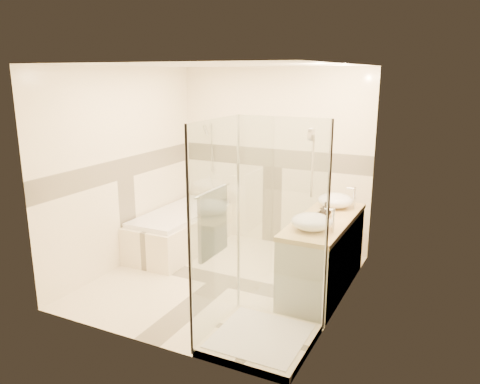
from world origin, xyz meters
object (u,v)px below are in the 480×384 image
at_px(vanity, 323,254).
at_px(vessel_sink_near, 335,200).
at_px(vessel_sink_far, 312,222).
at_px(amenity_bottle_b, 326,209).
at_px(bathtub, 181,228).
at_px(amenity_bottle_a, 321,214).
at_px(shower_enclosure, 253,288).

xyz_separation_m(vanity, vessel_sink_near, (-0.02, 0.50, 0.51)).
distance_m(vessel_sink_far, amenity_bottle_b, 0.52).
height_order(bathtub, vanity, vanity).
relative_size(bathtub, vessel_sink_far, 4.05).
xyz_separation_m(vessel_sink_near, amenity_bottle_a, (0.00, -0.59, -0.01)).
distance_m(bathtub, amenity_bottle_b, 2.23).
bearing_deg(amenity_bottle_b, amenity_bottle_a, -90.00).
relative_size(bathtub, amenity_bottle_a, 11.73).
distance_m(vanity, shower_enclosure, 1.31).
xyz_separation_m(bathtub, vanity, (2.15, -0.35, 0.12)).
bearing_deg(amenity_bottle_b, shower_enclosure, -101.24).
bearing_deg(vanity, vessel_sink_near, 92.28).
relative_size(bathtub, vanity, 1.05).
bearing_deg(amenity_bottle_a, vessel_sink_far, -90.00).
bearing_deg(bathtub, amenity_bottle_a, -11.60).
height_order(bathtub, amenity_bottle_b, amenity_bottle_b).
bearing_deg(vessel_sink_far, shower_enclosure, -107.85).
bearing_deg(bathtub, vessel_sink_near, 4.06).
height_order(vanity, amenity_bottle_b, amenity_bottle_b).
bearing_deg(vessel_sink_far, amenity_bottle_a, 90.00).
xyz_separation_m(bathtub, amenity_bottle_b, (2.13, -0.25, 0.62)).
distance_m(vanity, vessel_sink_near, 0.71).
relative_size(vessel_sink_near, vessel_sink_far, 1.00).
distance_m(vessel_sink_far, amenity_bottle_a, 0.34).
bearing_deg(shower_enclosure, vessel_sink_near, 81.25).
height_order(shower_enclosure, amenity_bottle_a, shower_enclosure).
xyz_separation_m(vanity, vessel_sink_far, (-0.02, -0.42, 0.51)).
xyz_separation_m(vanity, amenity_bottle_b, (-0.02, 0.10, 0.50)).
bearing_deg(shower_enclosure, amenity_bottle_b, 78.76).
relative_size(bathtub, shower_enclosure, 0.83).
distance_m(vanity, amenity_bottle_b, 0.51).
bearing_deg(amenity_bottle_b, vessel_sink_far, -90.00).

